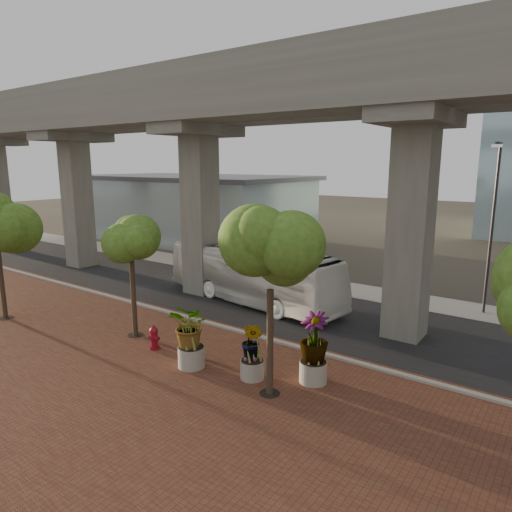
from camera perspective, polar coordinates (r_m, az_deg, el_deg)
The scene contains 16 objects.
ground at distance 22.27m, azimuth 1.29°, elevation -8.20°, with size 160.00×160.00×0.00m, color #3A342A.
brick_plaza at distance 16.81m, azimuth -14.94°, elevation -15.34°, with size 70.00×13.00×0.06m, color brown.
asphalt_road at distance 23.85m, azimuth 4.04°, elevation -6.81°, with size 90.00×8.00×0.04m, color black.
curb_strip at distance 20.72m, azimuth -1.88°, elevation -9.50°, with size 70.00×0.25×0.16m, color gray.
far_sidewalk at distance 28.48m, azimuth 9.89°, elevation -3.87°, with size 90.00×3.00×0.06m, color gray.
transit_viaduct at distance 22.63m, azimuth 4.30°, elevation 10.93°, with size 72.00×5.60×12.40m.
station_pavilion at distance 46.27m, azimuth -7.97°, elevation 6.12°, with size 23.00×13.00×6.30m.
transit_bus at distance 24.87m, azimuth -0.52°, elevation -2.33°, with size 2.62×11.16×3.11m, color white.
fire_hydrant at distance 19.34m, azimuth -12.62°, elevation -9.93°, with size 0.49×0.44×0.99m.
planter_front at distance 17.13m, azimuth -8.17°, elevation -9.01°, with size 2.22×2.22×2.45m.
planter_right at distance 15.95m, azimuth 7.26°, elevation -10.43°, with size 2.35×2.35×2.51m.
planter_left at distance 16.18m, azimuth -0.48°, elevation -10.99°, with size 1.89×1.89×2.08m.
street_tree_near_west at distance 20.03m, azimuth -15.43°, elevation 1.84°, with size 3.14×3.14×5.68m.
street_tree_near_east at distance 14.15m, azimuth 1.83°, elevation -0.38°, with size 3.42×3.42×6.12m.
streetlamp_west at distance 31.80m, azimuth -6.21°, elevation 6.82°, with size 0.42×1.22×8.44m.
streetlamp_east at distance 25.06m, azimuth 27.48°, elevation 4.30°, with size 0.42×1.22×8.43m.
Camera 1 is at (11.84, -17.29, 7.53)m, focal length 32.00 mm.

